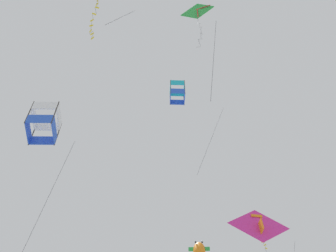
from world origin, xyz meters
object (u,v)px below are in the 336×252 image
object	(u,v)px
kite_box_near_left	(44,123)
kite_delta_near_right	(259,226)
kite_fish_upper_right	(199,251)
kite_box_highest	(178,93)
kite_diamond_mid_left	(198,12)

from	to	relation	value
kite_box_near_left	kite_delta_near_right	bearing A→B (deg)	-146.38
kite_fish_upper_right	kite_box_highest	distance (m)	9.46
kite_delta_near_right	kite_fish_upper_right	bearing A→B (deg)	-16.41
kite_fish_upper_right	kite_box_highest	world-z (taller)	kite_box_highest
kite_box_near_left	kite_diamond_mid_left	size ratio (longest dim) A/B	1.38
kite_fish_upper_right	kite_diamond_mid_left	bearing A→B (deg)	90.81
kite_diamond_mid_left	kite_fish_upper_right	bearing A→B (deg)	-90.27
kite_delta_near_right	kite_box_near_left	bearing A→B (deg)	22.80
kite_box_near_left	kite_diamond_mid_left	xyz separation A→B (m)	(8.80, 2.84, 1.46)
kite_fish_upper_right	kite_diamond_mid_left	xyz separation A→B (m)	(11.08, -8.34, 4.55)
kite_delta_near_right	kite_box_highest	distance (m)	9.36
kite_box_near_left	kite_diamond_mid_left	world-z (taller)	kite_diamond_mid_left
kite_box_near_left	kite_diamond_mid_left	bearing A→B (deg)	141.66
kite_fish_upper_right	kite_box_highest	xyz separation A→B (m)	(3.34, -3.80, 8.00)
kite_box_highest	kite_diamond_mid_left	distance (m)	9.61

